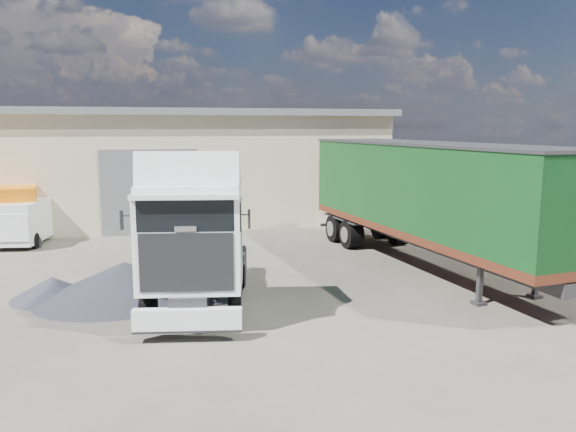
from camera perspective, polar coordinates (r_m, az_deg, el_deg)
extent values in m
plane|color=#2B2823|center=(15.01, -5.03, -8.52)|extent=(120.00, 120.00, 0.00)
cube|color=beige|center=(30.39, -21.70, 4.62)|extent=(30.00, 12.00, 5.00)
cube|color=#5A5D60|center=(30.33, -22.00, 9.61)|extent=(30.60, 12.60, 0.30)
cube|color=#5A5D60|center=(24.25, -13.83, 2.36)|extent=(4.00, 0.08, 3.60)
cube|color=#5A5D60|center=(30.34, -22.02, 9.99)|extent=(30.60, 0.40, 0.15)
cube|color=brown|center=(24.66, 19.61, 0.91)|extent=(0.35, 26.00, 2.50)
cylinder|color=black|center=(13.04, -9.74, -9.18)|extent=(2.36, 1.37, 0.95)
cylinder|color=black|center=(16.04, -8.52, -5.66)|extent=(2.40, 1.38, 0.95)
cylinder|color=black|center=(17.26, -8.15, -4.60)|extent=(2.40, 1.38, 0.95)
cube|color=#2D2D30|center=(15.00, -8.88, -5.39)|extent=(1.97, 5.98, 0.27)
cube|color=silver|center=(12.23, -10.18, -10.36)|extent=(2.29, 0.68, 0.50)
cube|color=silver|center=(12.94, -9.77, -2.13)|extent=(2.62, 2.48, 2.21)
cube|color=black|center=(12.01, -10.27, -4.66)|extent=(1.95, 0.45, 1.26)
cube|color=black|center=(11.83, -10.39, 0.02)|extent=(1.99, 0.45, 0.68)
cube|color=silver|center=(12.92, -9.86, 4.21)|extent=(2.53, 2.15, 1.10)
cube|color=#0C594D|center=(13.51, -14.35, -2.88)|extent=(0.14, 0.66, 0.99)
cube|color=#0C594D|center=(13.27, -4.71, -2.84)|extent=(0.14, 0.66, 0.99)
cylinder|color=#2D2D30|center=(16.09, -8.50, -3.70)|extent=(1.17, 1.17, 0.11)
cube|color=#2D2D30|center=(15.25, 18.90, -6.54)|extent=(0.33, 0.33, 1.11)
cube|color=#2D2D30|center=(16.42, 23.88, -5.74)|extent=(0.33, 0.33, 1.11)
cylinder|color=black|center=(22.21, 8.08, -1.38)|extent=(2.64, 1.27, 1.07)
cube|color=#2D2D30|center=(18.70, 13.88, -2.37)|extent=(1.79, 12.09, 0.35)
cube|color=#592714|center=(18.64, 13.92, -1.37)|extent=(3.49, 12.23, 0.24)
cube|color=black|center=(18.44, 14.09, 3.00)|extent=(3.49, 12.23, 2.61)
cube|color=#2D2D30|center=(18.35, 14.25, 7.12)|extent=(3.56, 12.30, 0.08)
cylinder|color=black|center=(23.35, -26.14, -2.30)|extent=(1.82, 0.90, 0.60)
cylinder|color=black|center=(26.02, -23.81, -1.05)|extent=(1.82, 0.90, 0.60)
cube|color=silver|center=(24.58, -25.02, -0.14)|extent=(2.45, 4.42, 1.54)
cube|color=silver|center=(23.00, -26.50, -0.94)|extent=(1.80, 1.11, 1.00)
cube|color=black|center=(23.09, -26.42, 0.35)|extent=(1.58, 0.36, 0.54)
cone|color=black|center=(15.69, -16.26, -6.22)|extent=(5.52, 5.52, 0.98)
cone|color=black|center=(15.23, -8.99, -7.39)|extent=(2.07, 2.07, 0.49)
cone|color=black|center=(16.32, -22.85, -6.70)|extent=(2.53, 2.53, 0.59)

